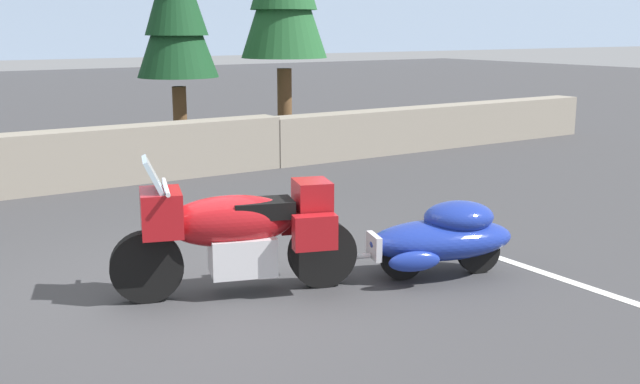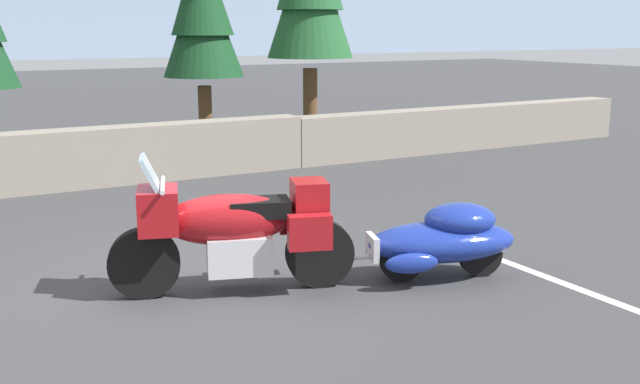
% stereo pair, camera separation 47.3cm
% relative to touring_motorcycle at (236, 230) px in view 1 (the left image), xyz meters
% --- Properties ---
extents(ground_plane, '(80.00, 80.00, 0.00)m').
position_rel_touring_motorcycle_xyz_m(ground_plane, '(-0.37, 0.37, -0.62)').
color(ground_plane, '#38383A').
extents(stone_guard_wall, '(24.00, 0.55, 0.92)m').
position_rel_touring_motorcycle_xyz_m(stone_guard_wall, '(0.04, 5.63, -0.18)').
color(stone_guard_wall, gray).
rests_on(stone_guard_wall, ground).
extents(touring_motorcycle, '(2.23, 1.18, 1.33)m').
position_rel_touring_motorcycle_xyz_m(touring_motorcycle, '(0.00, 0.00, 0.00)').
color(touring_motorcycle, black).
rests_on(touring_motorcycle, ground).
extents(car_shaped_trailer, '(2.20, 1.15, 0.76)m').
position_rel_touring_motorcycle_xyz_m(car_shaped_trailer, '(1.97, -0.67, -0.21)').
color(car_shaped_trailer, black).
rests_on(car_shaped_trailer, ground).
extents(pine_tree_secondary, '(1.53, 1.53, 4.69)m').
position_rel_touring_motorcycle_xyz_m(pine_tree_secondary, '(2.65, 7.49, 2.31)').
color(pine_tree_secondary, brown).
rests_on(pine_tree_secondary, ground).
extents(parking_stripe_marker, '(0.12, 3.60, 0.01)m').
position_rel_touring_motorcycle_xyz_m(parking_stripe_marker, '(2.90, -1.13, -0.62)').
color(parking_stripe_marker, silver).
rests_on(parking_stripe_marker, ground).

